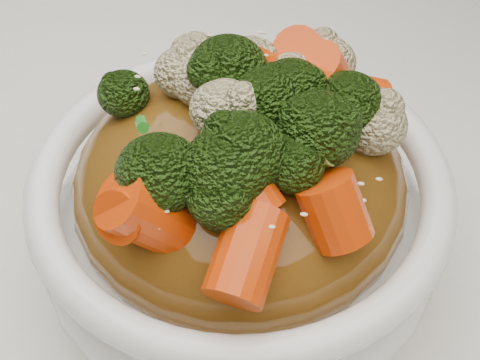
# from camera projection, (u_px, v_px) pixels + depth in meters

# --- Properties ---
(tablecloth) EXTENTS (1.20, 0.80, 0.04)m
(tablecloth) POSITION_uv_depth(u_px,v_px,m) (197.00, 327.00, 0.39)
(tablecloth) COLOR white
(tablecloth) RESTS_ON dining_table
(bowl) EXTENTS (0.23, 0.23, 0.09)m
(bowl) POSITION_uv_depth(u_px,v_px,m) (240.00, 220.00, 0.37)
(bowl) COLOR white
(bowl) RESTS_ON tablecloth
(sauce_base) EXTENTS (0.18, 0.18, 0.09)m
(sauce_base) POSITION_uv_depth(u_px,v_px,m) (240.00, 184.00, 0.35)
(sauce_base) COLOR #5F3A10
(sauce_base) RESTS_ON bowl
(carrots) EXTENTS (0.18, 0.18, 0.05)m
(carrots) POSITION_uv_depth(u_px,v_px,m) (240.00, 90.00, 0.30)
(carrots) COLOR #D23B06
(carrots) RESTS_ON sauce_base
(broccoli) EXTENTS (0.18, 0.18, 0.04)m
(broccoli) POSITION_uv_depth(u_px,v_px,m) (240.00, 92.00, 0.30)
(broccoli) COLOR black
(broccoli) RESTS_ON sauce_base
(cauliflower) EXTENTS (0.18, 0.18, 0.04)m
(cauliflower) POSITION_uv_depth(u_px,v_px,m) (240.00, 95.00, 0.30)
(cauliflower) COLOR #CABD8A
(cauliflower) RESTS_ON sauce_base
(scallions) EXTENTS (0.14, 0.14, 0.02)m
(scallions) POSITION_uv_depth(u_px,v_px,m) (240.00, 88.00, 0.30)
(scallions) COLOR #237A1C
(scallions) RESTS_ON sauce_base
(sesame_seeds) EXTENTS (0.16, 0.16, 0.01)m
(sesame_seeds) POSITION_uv_depth(u_px,v_px,m) (240.00, 88.00, 0.30)
(sesame_seeds) COLOR beige
(sesame_seeds) RESTS_ON sauce_base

